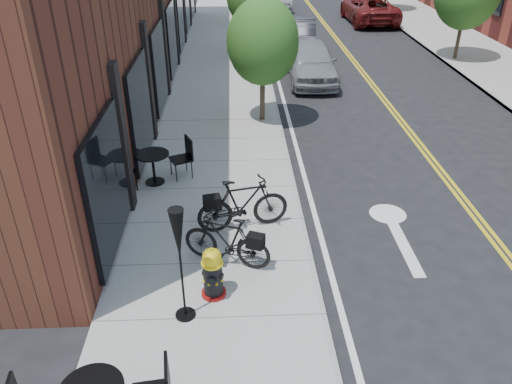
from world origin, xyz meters
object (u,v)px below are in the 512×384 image
object	(u,v)px
fire_hydrant	(213,273)
bicycle_right	(243,204)
parked_car_b	(298,37)
bistro_set_c	(153,164)
parked_car_far	(369,9)
parked_car_a	(311,61)
patio_umbrella	(179,242)
bicycle_left	(227,240)

from	to	relation	value
fire_hydrant	bicycle_right	xyz separation A→B (m)	(0.59, 2.12, 0.11)
fire_hydrant	parked_car_b	size ratio (longest dim) A/B	0.22
bicycle_right	bistro_set_c	world-z (taller)	bicycle_right
fire_hydrant	parked_car_far	world-z (taller)	parked_car_far
bistro_set_c	parked_car_far	bearing A→B (deg)	38.64
bicycle_right	parked_car_far	distance (m)	23.29
bistro_set_c	parked_car_a	size ratio (longest dim) A/B	0.43
fire_hydrant	parked_car_far	xyz separation A→B (m)	(8.62, 23.97, 0.18)
parked_car_b	parked_car_far	xyz separation A→B (m)	(5.07, 6.89, 0.03)
bicycle_right	parked_car_far	size ratio (longest dim) A/B	0.35
bicycle_right	patio_umbrella	size ratio (longest dim) A/B	0.93
fire_hydrant	parked_car_a	size ratio (longest dim) A/B	0.22
bicycle_left	patio_umbrella	distance (m)	1.88
patio_umbrella	parked_car_far	xyz separation A→B (m)	(9.09, 24.49, -0.87)
patio_umbrella	parked_car_a	bearing A→B (deg)	73.16
parked_car_a	parked_car_b	distance (m)	4.30
bicycle_left	parked_car_a	world-z (taller)	parked_car_a
bicycle_right	parked_car_far	world-z (taller)	parked_car_far
parked_car_a	parked_car_far	size ratio (longest dim) A/B	0.81
fire_hydrant	parked_car_far	size ratio (longest dim) A/B	0.18
parked_car_far	parked_car_a	bearing A→B (deg)	65.10
bistro_set_c	patio_umbrella	xyz separation A→B (m)	(1.13, -4.77, 1.01)
bicycle_left	bicycle_right	bearing A→B (deg)	-173.71
bicycle_left	bicycle_right	size ratio (longest dim) A/B	0.90
patio_umbrella	parked_car_b	size ratio (longest dim) A/B	0.47
patio_umbrella	fire_hydrant	bearing A→B (deg)	47.55
bicycle_left	parked_car_far	xyz separation A→B (m)	(8.38, 23.06, 0.13)
fire_hydrant	parked_car_far	bearing A→B (deg)	92.12
bicycle_left	parked_car_b	bearing A→B (deg)	-169.41
fire_hydrant	parked_car_a	xyz separation A→B (m)	(3.56, 12.79, 0.18)
bicycle_right	parked_car_a	distance (m)	11.07
parked_car_a	bicycle_left	bearing A→B (deg)	-104.28
fire_hydrant	parked_car_a	bearing A→B (deg)	96.36
fire_hydrant	bistro_set_c	world-z (taller)	bistro_set_c
fire_hydrant	bistro_set_c	distance (m)	4.54
fire_hydrant	parked_car_b	bearing A→B (deg)	100.15
bicycle_right	parked_car_b	distance (m)	15.26
bicycle_left	fire_hydrant	bearing A→B (deg)	7.28
bicycle_left	parked_car_b	distance (m)	16.51
bicycle_left	parked_car_b	world-z (taller)	parked_car_b
bicycle_left	parked_car_a	distance (m)	12.33
fire_hydrant	parked_car_b	distance (m)	17.45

